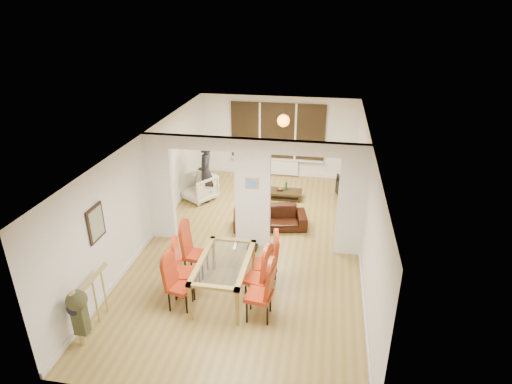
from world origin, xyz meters
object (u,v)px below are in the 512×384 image
(dining_chair_ra, at_px, (259,292))
(dining_chair_rb, at_px, (257,275))
(coffee_table, at_px, (283,195))
(bowl, at_px, (280,189))
(dining_chair_la, at_px, (180,284))
(dining_chair_lc, at_px, (196,251))
(bottle, at_px, (286,186))
(person, at_px, (206,172))
(sofa, at_px, (270,218))
(dining_chair_lb, at_px, (187,270))
(dining_chair_rc, at_px, (265,261))
(dining_table, at_px, (224,278))
(armchair, at_px, (199,187))
(television, at_px, (339,190))

(dining_chair_ra, bearing_deg, dining_chair_rb, 111.73)
(coffee_table, bearing_deg, dining_chair_rb, -89.92)
(coffee_table, height_order, bowl, bowl)
(dining_chair_la, height_order, dining_chair_lc, dining_chair_lc)
(dining_chair_rb, height_order, bottle, dining_chair_rb)
(person, bearing_deg, sofa, 43.50)
(dining_chair_lb, bearing_deg, bowl, 65.45)
(dining_chair_rb, xyz_separation_m, dining_chair_rc, (0.09, 0.48, 0.02))
(dining_table, bearing_deg, dining_chair_la, -146.49)
(dining_chair_la, distance_m, dining_chair_rc, 1.74)
(coffee_table, bearing_deg, dining_table, -97.70)
(dining_chair_lc, distance_m, bowl, 4.30)
(dining_chair_la, xyz_separation_m, armchair, (-1.04, 4.65, -0.13))
(dining_chair_rb, height_order, coffee_table, dining_chair_rb)
(dining_chair_rb, bearing_deg, dining_chair_ra, -61.48)
(dining_chair_la, bearing_deg, dining_chair_rc, 46.51)
(television, bearing_deg, sofa, 121.79)
(coffee_table, height_order, bottle, bottle)
(dining_chair_la, height_order, dining_chair_ra, dining_chair_ra)
(dining_chair_la, distance_m, television, 6.09)
(dining_chair_lc, bearing_deg, dining_chair_lb, -83.02)
(dining_chair_lc, xyz_separation_m, sofa, (1.22, 2.30, -0.29))
(dining_table, distance_m, dining_chair_lc, 0.96)
(dining_chair_rc, bearing_deg, dining_table, -160.21)
(dining_table, relative_size, dining_chair_la, 1.66)
(dining_chair_lc, height_order, coffee_table, dining_chair_lc)
(armchair, distance_m, bottle, 2.53)
(dining_table, relative_size, person, 0.98)
(dining_chair_lc, height_order, bottle, dining_chair_lc)
(television, height_order, bottle, television)
(dining_chair_la, distance_m, person, 4.72)
(armchair, bearing_deg, television, 42.42)
(dining_table, distance_m, dining_chair_ra, 0.94)
(dining_table, bearing_deg, person, 110.30)
(sofa, bearing_deg, dining_table, -110.86)
(dining_chair_lc, xyz_separation_m, person, (-0.79, 3.58, 0.31))
(dining_chair_ra, relative_size, bottle, 4.24)
(dining_chair_lb, xyz_separation_m, dining_chair_rb, (1.36, 0.07, -0.01))
(dining_chair_lb, bearing_deg, dining_chair_rb, -7.04)
(dining_chair_rc, distance_m, person, 4.33)
(dining_chair_rb, height_order, dining_chair_rc, dining_chair_rc)
(dining_chair_rb, height_order, sofa, dining_chair_rb)
(sofa, height_order, armchair, armchair)
(sofa, bearing_deg, dining_chair_ra, -96.59)
(person, bearing_deg, dining_chair_ra, 12.04)
(coffee_table, bearing_deg, dining_chair_lb, -105.92)
(television, bearing_deg, dining_chair_la, 134.18)
(dining_chair_rc, distance_m, sofa, 2.44)
(sofa, bearing_deg, coffee_table, 73.69)
(dining_chair_rb, height_order, television, dining_chair_rb)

